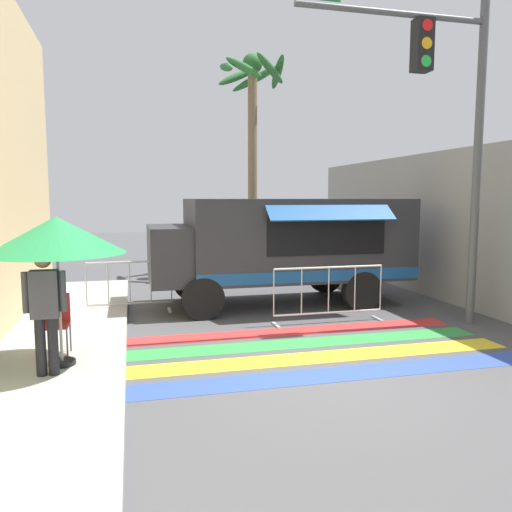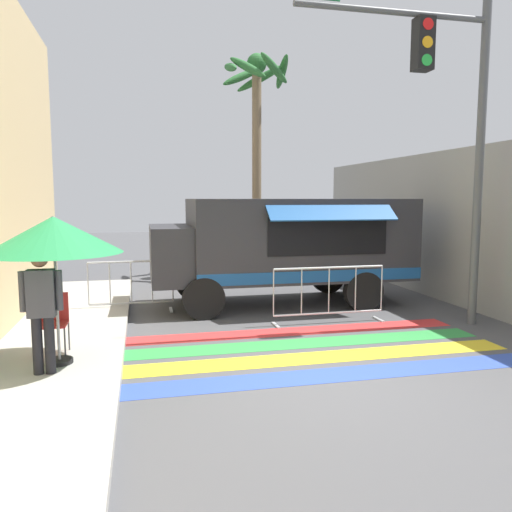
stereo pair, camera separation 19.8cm
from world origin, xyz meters
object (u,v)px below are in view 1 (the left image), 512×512
object	(u,v)px
food_truck	(277,242)
traffic_signal_pole	(447,107)
palm_tree	(252,113)
patio_umbrella	(56,236)
folding_chair	(54,319)
barricade_side	(130,288)
vendor_person	(45,306)
barricade_front	(329,295)

from	to	relation	value
food_truck	traffic_signal_pole	xyz separation A→B (m)	(2.44, -2.57, 2.64)
traffic_signal_pole	palm_tree	world-z (taller)	palm_tree
patio_umbrella	folding_chair	size ratio (longest dim) A/B	2.30
barricade_side	vendor_person	bearing A→B (deg)	-104.60
traffic_signal_pole	vendor_person	world-z (taller)	traffic_signal_pole
folding_chair	barricade_side	world-z (taller)	barricade_side
traffic_signal_pole	barricade_front	xyz separation A→B (m)	(-1.96, 0.68, -3.52)
vendor_person	traffic_signal_pole	bearing A→B (deg)	9.14
folding_chair	barricade_front	size ratio (longest dim) A/B	0.40
palm_tree	vendor_person	bearing A→B (deg)	-119.48
food_truck	traffic_signal_pole	world-z (taller)	traffic_signal_pole
food_truck	patio_umbrella	distance (m)	5.59
patio_umbrella	food_truck	bearing A→B (deg)	41.34
traffic_signal_pole	folding_chair	xyz separation A→B (m)	(-6.78, -0.61, -3.40)
vendor_person	barricade_front	distance (m)	5.28
barricade_front	palm_tree	world-z (taller)	palm_tree
patio_umbrella	palm_tree	size ratio (longest dim) A/B	0.30
folding_chair	patio_umbrella	bearing A→B (deg)	-91.20
vendor_person	barricade_front	world-z (taller)	vendor_person
folding_chair	traffic_signal_pole	bearing A→B (deg)	-13.40
patio_umbrella	barricade_front	world-z (taller)	patio_umbrella
traffic_signal_pole	folding_chair	world-z (taller)	traffic_signal_pole
patio_umbrella	barricade_front	distance (m)	5.18
food_truck	vendor_person	size ratio (longest dim) A/B	3.55
traffic_signal_pole	patio_umbrella	world-z (taller)	traffic_signal_pole
traffic_signal_pole	barricade_front	distance (m)	4.09
traffic_signal_pole	palm_tree	xyz separation A→B (m)	(-1.95, 6.98, 0.94)
traffic_signal_pole	folding_chair	bearing A→B (deg)	-174.89
barricade_front	food_truck	bearing A→B (deg)	104.19
traffic_signal_pole	folding_chair	distance (m)	7.61
vendor_person	barricade_side	bearing A→B (deg)	72.02
patio_umbrella	vendor_person	distance (m)	0.96
food_truck	folding_chair	distance (m)	5.43
barricade_front	patio_umbrella	bearing A→B (deg)	-158.96
barricade_side	barricade_front	bearing A→B (deg)	-25.58
barricade_front	vendor_person	bearing A→B (deg)	-155.50
food_truck	barricade_front	bearing A→B (deg)	-75.81
palm_tree	barricade_front	bearing A→B (deg)	-90.08
food_truck	palm_tree	distance (m)	5.70
patio_umbrella	palm_tree	xyz separation A→B (m)	(4.67, 8.09, 3.09)
traffic_signal_pole	vendor_person	xyz separation A→B (m)	(-6.74, -1.50, -3.02)
traffic_signal_pole	barricade_front	bearing A→B (deg)	160.83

